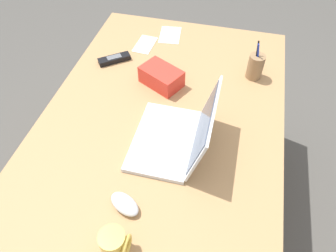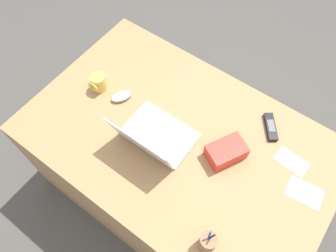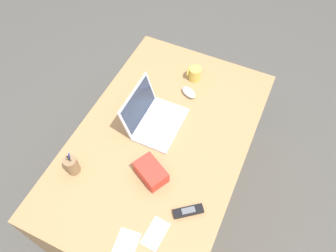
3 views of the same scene
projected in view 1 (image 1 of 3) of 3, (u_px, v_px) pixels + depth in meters
The scene contains 10 objects.
ground_plane at pixel (162, 209), 1.81m from camera, with size 6.00×6.00×0.00m, color #4C4944.
desk at pixel (161, 173), 1.54m from camera, with size 1.50×0.96×0.73m, color #A87C4F.
laptop at pixel (176, 136), 1.17m from camera, with size 0.34×0.28×0.22m.
computer_mouse at pixel (125, 204), 1.02m from camera, with size 0.06×0.11×0.03m, color silver.
coffee_mug_white at pixel (113, 243), 0.91m from camera, with size 0.08×0.09×0.09m.
cordless_phone at pixel (114, 59), 1.52m from camera, with size 0.13×0.15×0.03m.
pen_holder at pixel (255, 66), 1.41m from camera, with size 0.07×0.07×0.18m.
snack_bag at pixel (161, 77), 1.39m from camera, with size 0.11×0.17×0.08m, color red.
paper_note_near_laptop at pixel (145, 44), 1.62m from camera, with size 0.15×0.09×0.00m, color white.
paper_note_left at pixel (170, 35), 1.67m from camera, with size 0.15×0.10×0.00m, color white.
Camera 1 is at (0.81, 0.23, 1.67)m, focal length 34.33 mm.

